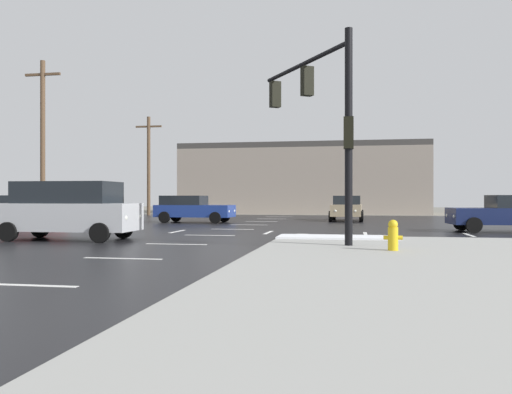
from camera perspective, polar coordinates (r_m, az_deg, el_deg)
ground_plane at (r=22.94m, az=-3.64°, el=-3.79°), size 120.00×120.00×0.00m
road_asphalt at (r=22.94m, az=-3.64°, el=-3.77°), size 44.00×44.00×0.02m
snow_strip_curbside at (r=18.27m, az=8.68°, el=-4.23°), size 4.00×1.60×0.06m
lane_markings at (r=21.33m, az=-1.39°, el=-4.02°), size 36.15×36.15×0.01m
traffic_signal_mast at (r=16.96m, az=7.03°, el=9.35°), size 3.21×4.78×6.19m
fire_hydrant at (r=14.27m, az=14.37°, el=-3.94°), size 0.48×0.26×0.79m
strip_building_background at (r=50.49m, az=5.12°, el=1.89°), size 22.21×8.00×6.36m
suv_silver at (r=19.80m, az=-19.37°, el=-1.24°), size 4.88×2.27×2.03m
sedan_navy at (r=25.36m, az=25.26°, el=-1.50°), size 4.65×2.35×1.58m
sedan_tan at (r=34.26m, az=9.65°, el=-1.11°), size 2.12×4.58×1.58m
sedan_red at (r=29.55m, az=-24.37°, el=-1.29°), size 4.66×2.37×1.58m
sedan_blue at (r=31.64m, az=-6.83°, el=-1.20°), size 4.60×2.19×1.58m
utility_pole_far at (r=33.63m, az=-21.74°, el=5.83°), size 2.20×0.28×9.44m
utility_pole_distant at (r=44.77m, az=-11.35°, el=3.50°), size 2.20×0.28×8.09m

